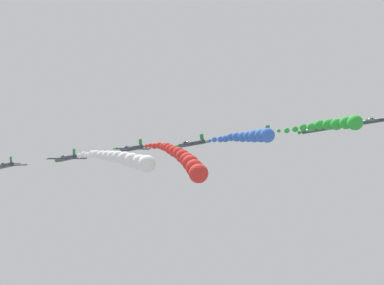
# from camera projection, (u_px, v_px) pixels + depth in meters

# --- Properties ---
(airplane_lead) EXTENTS (9.53, 10.35, 2.63)m
(airplane_lead) POSITION_uv_depth(u_px,v_px,m) (5.00, 166.00, 105.22)
(airplane_lead) COLOR #333842
(airplane_left_inner) EXTENTS (9.56, 10.35, 2.44)m
(airplane_left_inner) POSITION_uv_depth(u_px,v_px,m) (66.00, 158.00, 104.59)
(airplane_left_inner) COLOR #333842
(smoke_trail_left_inner) EXTENTS (5.64, 24.18, 5.82)m
(smoke_trail_left_inner) POSITION_uv_depth(u_px,v_px,m) (127.00, 160.00, 87.66)
(smoke_trail_left_inner) COLOR white
(airplane_right_inner) EXTENTS (9.56, 10.35, 2.41)m
(airplane_right_inner) POSITION_uv_depth(u_px,v_px,m) (131.00, 149.00, 105.70)
(airplane_right_inner) COLOR #333842
(smoke_trail_right_inner) EXTENTS (5.57, 23.91, 9.94)m
(smoke_trail_right_inner) POSITION_uv_depth(u_px,v_px,m) (186.00, 161.00, 85.76)
(smoke_trail_right_inner) COLOR red
(airplane_left_outer) EXTENTS (9.47, 10.35, 2.89)m
(airplane_left_outer) POSITION_uv_depth(u_px,v_px,m) (191.00, 144.00, 105.66)
(airplane_left_outer) COLOR #333842
(smoke_trail_left_outer) EXTENTS (2.97, 18.29, 3.17)m
(smoke_trail_left_outer) POSITION_uv_depth(u_px,v_px,m) (251.00, 136.00, 91.33)
(smoke_trail_left_outer) COLOR blue
(airplane_right_outer) EXTENTS (9.56, 10.35, 2.32)m
(airplane_right_outer) POSITION_uv_depth(u_px,v_px,m) (254.00, 135.00, 105.38)
(airplane_right_outer) COLOR #333842
(smoke_trail_right_outer) EXTENTS (5.92, 22.68, 3.72)m
(smoke_trail_right_outer) POSITION_uv_depth(u_px,v_px,m) (334.00, 124.00, 86.12)
(smoke_trail_right_outer) COLOR green
(airplane_trailing) EXTENTS (9.47, 10.35, 2.88)m
(airplane_trailing) POSITION_uv_depth(u_px,v_px,m) (318.00, 129.00, 106.90)
(airplane_trailing) COLOR #333842
(airplane_high_slot) EXTENTS (9.55, 10.35, 2.53)m
(airplane_high_slot) POSITION_uv_depth(u_px,v_px,m) (377.00, 120.00, 106.85)
(airplane_high_slot) COLOR #333842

